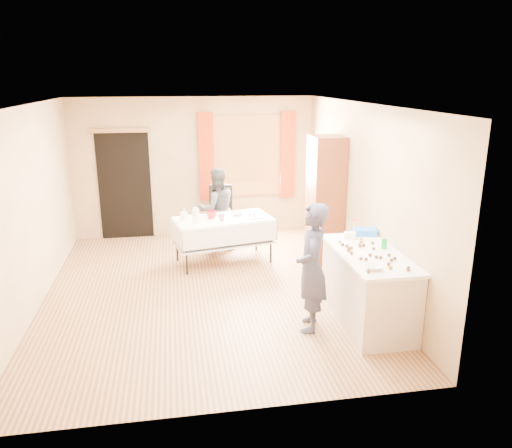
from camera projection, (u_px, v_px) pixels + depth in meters
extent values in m
cube|color=#9E7047|center=(208.00, 291.00, 7.17)|extent=(4.50, 5.50, 0.02)
cube|color=white|center=(202.00, 104.00, 6.43)|extent=(4.50, 5.50, 0.02)
cube|color=tan|center=(195.00, 167.00, 9.41)|extent=(4.50, 0.02, 2.60)
cube|color=tan|center=(228.00, 280.00, 4.19)|extent=(4.50, 0.02, 2.60)
cube|color=tan|center=(30.00, 209.00, 6.43)|extent=(0.02, 5.50, 2.60)
cube|color=tan|center=(362.00, 196.00, 7.16)|extent=(0.02, 5.50, 2.60)
cube|color=olive|center=(247.00, 156.00, 9.47)|extent=(1.32, 0.06, 1.52)
cube|color=white|center=(247.00, 156.00, 9.46)|extent=(1.20, 0.02, 1.40)
cube|color=#A63111|center=(206.00, 157.00, 9.30)|extent=(0.28, 0.06, 1.65)
cube|color=#A63111|center=(288.00, 155.00, 9.55)|extent=(0.28, 0.06, 1.65)
cube|color=black|center=(125.00, 186.00, 9.26)|extent=(0.95, 0.04, 2.00)
cube|color=olive|center=(121.00, 130.00, 8.94)|extent=(1.05, 0.06, 0.08)
cube|color=brown|center=(325.00, 200.00, 8.03)|extent=(0.50, 0.60, 2.06)
cube|color=beige|center=(368.00, 289.00, 6.14)|extent=(0.70, 1.54, 0.86)
cube|color=white|center=(370.00, 254.00, 6.01)|extent=(0.76, 1.60, 0.04)
cube|color=white|center=(223.00, 219.00, 8.06)|extent=(1.66, 1.07, 0.04)
cube|color=black|center=(221.00, 218.00, 9.14)|extent=(0.47, 0.47, 0.06)
cube|color=black|center=(221.00, 201.00, 9.24)|extent=(0.43, 0.08, 0.61)
imported|color=#282943|center=(312.00, 268.00, 5.87)|extent=(0.75, 0.65, 1.56)
imported|color=black|center=(217.00, 209.00, 8.70)|extent=(0.95, 0.87, 1.45)
cylinder|color=#089932|center=(384.00, 244.00, 6.13)|extent=(0.08, 0.08, 0.12)
imported|color=white|center=(373.00, 267.00, 5.48)|extent=(0.31, 0.31, 0.05)
cube|color=white|center=(350.00, 235.00, 6.52)|extent=(0.17, 0.14, 0.08)
cube|color=blue|center=(365.00, 232.00, 6.67)|extent=(0.34, 0.26, 0.08)
cylinder|color=silver|center=(196.00, 216.00, 7.77)|extent=(0.12, 0.12, 0.22)
imported|color=red|center=(212.00, 215.00, 8.03)|extent=(0.21, 0.21, 0.12)
imported|color=red|center=(222.00, 218.00, 7.89)|extent=(0.16, 0.16, 0.10)
imported|color=white|center=(238.00, 213.00, 8.22)|extent=(0.23, 0.23, 0.06)
cube|color=white|center=(254.00, 217.00, 8.10)|extent=(0.28, 0.21, 0.02)
imported|color=white|center=(184.00, 214.00, 7.96)|extent=(0.15, 0.15, 0.19)
sphere|color=#3F2314|center=(390.00, 268.00, 5.48)|extent=(0.04, 0.04, 0.04)
sphere|color=#3A1D11|center=(381.00, 257.00, 5.78)|extent=(0.04, 0.04, 0.04)
sphere|color=#3A1D11|center=(389.00, 255.00, 5.86)|extent=(0.04, 0.04, 0.04)
sphere|color=#3A1D11|center=(370.00, 255.00, 5.86)|extent=(0.04, 0.04, 0.04)
sphere|color=#3A1D11|center=(391.00, 267.00, 5.48)|extent=(0.04, 0.04, 0.04)
sphere|color=#3A1D11|center=(368.00, 271.00, 5.36)|extent=(0.04, 0.04, 0.04)
sphere|color=#3F2314|center=(361.00, 239.00, 6.44)|extent=(0.04, 0.04, 0.04)
sphere|color=#3A1D11|center=(348.00, 248.00, 6.10)|extent=(0.04, 0.04, 0.04)
sphere|color=#3A1D11|center=(351.00, 248.00, 6.11)|extent=(0.04, 0.04, 0.04)
sphere|color=#3A1D11|center=(373.00, 243.00, 6.28)|extent=(0.04, 0.04, 0.04)
sphere|color=#3A1D11|center=(376.00, 257.00, 5.80)|extent=(0.04, 0.04, 0.04)
sphere|color=#3A1D11|center=(408.00, 269.00, 5.42)|extent=(0.04, 0.04, 0.04)
sphere|color=#3F2314|center=(361.00, 242.00, 6.34)|extent=(0.04, 0.04, 0.04)
sphere|color=#3A1D11|center=(347.00, 246.00, 6.18)|extent=(0.04, 0.04, 0.04)
sphere|color=#3A1D11|center=(408.00, 268.00, 5.47)|extent=(0.04, 0.04, 0.04)
sphere|color=#3A1D11|center=(363.00, 245.00, 6.20)|extent=(0.04, 0.04, 0.04)
sphere|color=#3A1D11|center=(360.00, 246.00, 6.17)|extent=(0.04, 0.04, 0.04)
sphere|color=#3A1D11|center=(374.00, 249.00, 6.08)|extent=(0.04, 0.04, 0.04)
sphere|color=#3F2314|center=(340.00, 242.00, 6.34)|extent=(0.04, 0.04, 0.04)
sphere|color=#3A1D11|center=(366.00, 259.00, 5.73)|extent=(0.04, 0.04, 0.04)
sphere|color=#3A1D11|center=(351.00, 253.00, 5.93)|extent=(0.04, 0.04, 0.04)
sphere|color=#3A1D11|center=(361.00, 259.00, 5.75)|extent=(0.04, 0.04, 0.04)
sphere|color=#3A1D11|center=(391.00, 260.00, 5.70)|extent=(0.04, 0.04, 0.04)
sphere|color=#3A1D11|center=(389.00, 264.00, 5.57)|extent=(0.04, 0.04, 0.04)
sphere|color=#3F2314|center=(350.00, 248.00, 6.10)|extent=(0.04, 0.04, 0.04)
sphere|color=#3A1D11|center=(349.00, 250.00, 6.02)|extent=(0.04, 0.04, 0.04)
sphere|color=#3A1D11|center=(343.00, 245.00, 6.22)|extent=(0.04, 0.04, 0.04)
sphere|color=#3A1D11|center=(395.00, 258.00, 5.75)|extent=(0.04, 0.04, 0.04)
sphere|color=#3A1D11|center=(360.00, 245.00, 6.22)|extent=(0.04, 0.04, 0.04)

